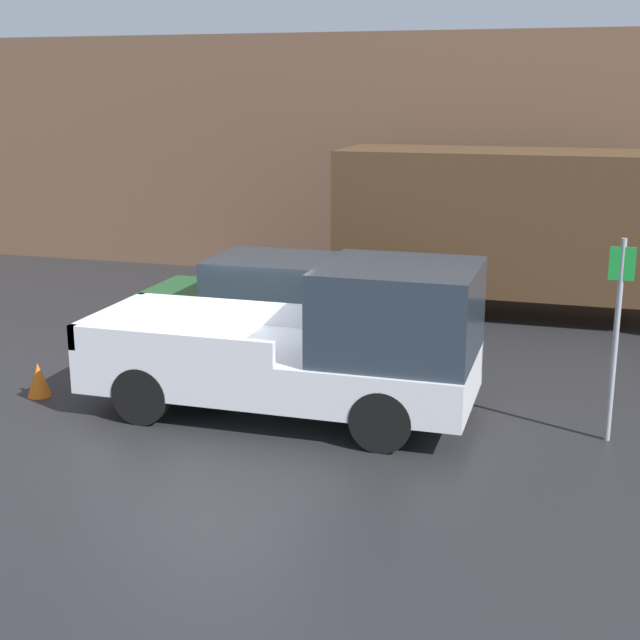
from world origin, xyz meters
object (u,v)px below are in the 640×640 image
Objects in this scene: delivery_truck at (520,226)px; parking_sign at (616,330)px; traffic_cone at (39,380)px; pickup_truck at (321,346)px; car at (288,302)px.

parking_sign is (1.63, -6.29, -0.27)m from delivery_truck.
delivery_truck is at bearing 48.54° from traffic_cone.
pickup_truck is 6.86m from delivery_truck.
delivery_truck reaches higher than traffic_cone.
traffic_cone is at bearing -131.46° from delivery_truck.
delivery_truck is (3.46, 3.60, 0.90)m from car.
parking_sign is at bearing 3.63° from pickup_truck.
traffic_cone is at bearing -174.80° from pickup_truck.
pickup_truck is 10.57× the size of traffic_cone.
delivery_truck reaches higher than pickup_truck.
pickup_truck is 1.05× the size of car.
car is (-1.44, 2.92, -0.18)m from pickup_truck.
pickup_truck reaches higher than car.
parking_sign is 5.22× the size of traffic_cone.
pickup_truck is at bearing -176.37° from parking_sign.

